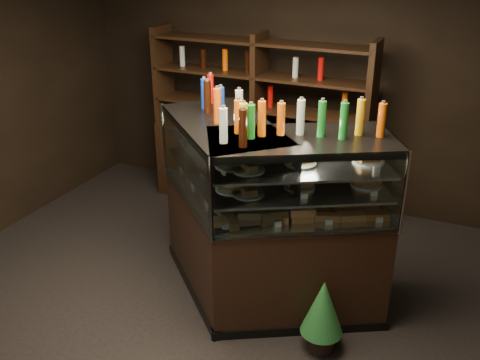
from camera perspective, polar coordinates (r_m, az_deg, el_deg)
name	(u,v)px	position (r m, az deg, el deg)	size (l,w,h in m)	color
ground	(188,308)	(4.69, -5.52, -13.44)	(5.00, 5.00, 0.00)	black
room_shell	(178,82)	(3.84, -6.66, 10.30)	(5.02, 5.02, 3.01)	black
display_case	(259,245)	(4.53, 2.07, -6.94)	(2.21, 1.50, 1.54)	black
food_display	(260,178)	(4.24, 2.14, 0.20)	(1.82, 1.02, 0.47)	#C58147
bottles_top	(262,112)	(4.06, 2.33, 7.31)	(1.65, 0.88, 0.30)	#147223
potted_conifer	(323,306)	(4.09, 8.85, -13.13)	(0.32, 0.32, 0.68)	black
back_shelving	(258,158)	(6.09, 1.93, 2.40)	(2.49, 0.47, 2.00)	black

